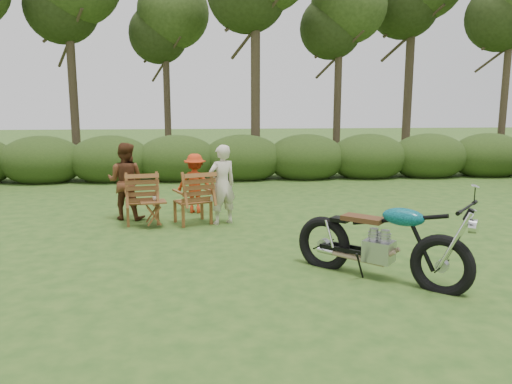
{
  "coord_description": "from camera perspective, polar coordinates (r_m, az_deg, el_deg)",
  "views": [
    {
      "loc": [
        -1.06,
        -6.34,
        2.33
      ],
      "look_at": [
        -0.29,
        1.65,
        0.9
      ],
      "focal_mm": 35.0,
      "sensor_mm": 36.0,
      "label": 1
    }
  ],
  "objects": [
    {
      "name": "ground",
      "position": [
        6.84,
        3.81,
        -9.85
      ],
      "size": [
        80.0,
        80.0,
        0.0
      ],
      "primitive_type": "plane",
      "color": "#254717",
      "rests_on": "ground"
    },
    {
      "name": "tree_line",
      "position": [
        16.22,
        0.03,
        15.35
      ],
      "size": [
        22.52,
        11.62,
        8.14
      ],
      "color": "#3B2B20",
      "rests_on": "ground"
    },
    {
      "name": "motorcycle",
      "position": [
        7.05,
        13.72,
        -9.51
      ],
      "size": [
        2.33,
        2.22,
        1.33
      ],
      "primitive_type": null,
      "rotation": [
        0.0,
        0.0,
        -0.73
      ],
      "color": "#0C909C",
      "rests_on": "ground"
    },
    {
      "name": "lawn_chair_right",
      "position": [
        9.92,
        -7.19,
        -3.56
      ],
      "size": [
        0.94,
        0.94,
        1.05
      ],
      "primitive_type": null,
      "rotation": [
        0.0,
        0.0,
        3.52
      ],
      "color": "brown",
      "rests_on": "ground"
    },
    {
      "name": "lawn_chair_left",
      "position": [
        10.1,
        -12.81,
        -3.49
      ],
      "size": [
        0.82,
        0.82,
        1.03
      ],
      "primitive_type": null,
      "rotation": [
        0.0,
        0.0,
        3.31
      ],
      "color": "brown",
      "rests_on": "ground"
    },
    {
      "name": "side_table",
      "position": [
        9.67,
        -11.64,
        -2.49
      ],
      "size": [
        0.57,
        0.51,
        0.51
      ],
      "primitive_type": null,
      "rotation": [
        0.0,
        0.0,
        0.21
      ],
      "color": "#593116",
      "rests_on": "ground"
    },
    {
      "name": "cup",
      "position": [
        9.66,
        -11.43,
        -0.68
      ],
      "size": [
        0.12,
        0.12,
        0.09
      ],
      "primitive_type": "imported",
      "rotation": [
        0.0,
        0.0,
        0.06
      ],
      "color": "#BFB49D",
      "rests_on": "side_table"
    },
    {
      "name": "adult_a",
      "position": [
        9.84,
        -3.84,
        -3.62
      ],
      "size": [
        0.67,
        0.58,
        1.55
      ],
      "primitive_type": "imported",
      "rotation": [
        0.0,
        0.0,
        3.58
      ],
      "color": "beige",
      "rests_on": "ground"
    },
    {
      "name": "adult_b",
      "position": [
        10.54,
        -14.49,
        -2.99
      ],
      "size": [
        0.87,
        0.75,
        1.56
      ],
      "primitive_type": "imported",
      "rotation": [
        0.0,
        0.0,
        2.91
      ],
      "color": "#532C17",
      "rests_on": "ground"
    },
    {
      "name": "child",
      "position": [
        10.88,
        -6.89,
        -2.34
      ],
      "size": [
        0.92,
        0.66,
        1.28
      ],
      "primitive_type": "imported",
      "rotation": [
        0.0,
        0.0,
        2.89
      ],
      "color": "#BB3311",
      "rests_on": "ground"
    }
  ]
}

